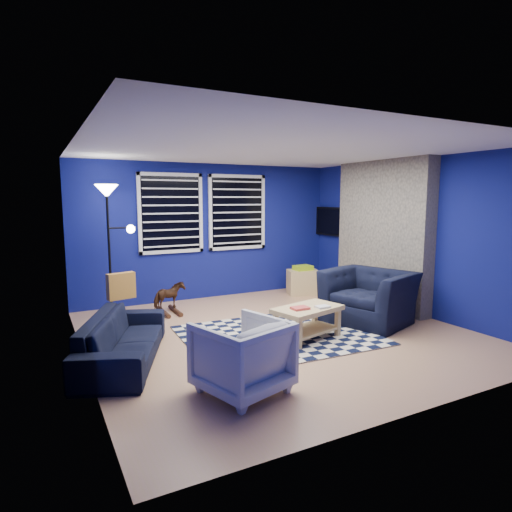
% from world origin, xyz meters
% --- Properties ---
extents(floor, '(5.00, 5.00, 0.00)m').
position_xyz_m(floor, '(0.00, 0.00, 0.00)').
color(floor, tan).
rests_on(floor, ground).
extents(ceiling, '(5.00, 5.00, 0.00)m').
position_xyz_m(ceiling, '(0.00, 0.00, 2.50)').
color(ceiling, white).
rests_on(ceiling, wall_back).
extents(wall_back, '(5.00, 0.00, 5.00)m').
position_xyz_m(wall_back, '(0.00, 2.50, 1.25)').
color(wall_back, navy).
rests_on(wall_back, floor).
extents(wall_left, '(0.00, 5.00, 5.00)m').
position_xyz_m(wall_left, '(-2.50, 0.00, 1.25)').
color(wall_left, navy).
rests_on(wall_left, floor).
extents(wall_right, '(0.00, 5.00, 5.00)m').
position_xyz_m(wall_right, '(2.50, 0.00, 1.25)').
color(wall_right, navy).
rests_on(wall_right, floor).
extents(fireplace, '(0.65, 2.00, 2.50)m').
position_xyz_m(fireplace, '(2.36, 0.50, 1.20)').
color(fireplace, gray).
rests_on(fireplace, floor).
extents(window_left, '(1.17, 0.06, 1.42)m').
position_xyz_m(window_left, '(-0.75, 2.46, 1.60)').
color(window_left, black).
rests_on(window_left, wall_back).
extents(window_right, '(1.17, 0.06, 1.42)m').
position_xyz_m(window_right, '(0.55, 2.46, 1.60)').
color(window_right, black).
rests_on(window_right, wall_back).
extents(tv, '(0.07, 1.00, 0.58)m').
position_xyz_m(tv, '(2.45, 2.00, 1.40)').
color(tv, black).
rests_on(tv, wall_right).
extents(rug, '(2.60, 2.12, 0.02)m').
position_xyz_m(rug, '(-0.06, -0.11, 0.01)').
color(rug, black).
rests_on(rug, floor).
extents(sofa, '(1.98, 1.36, 0.54)m').
position_xyz_m(sofa, '(-2.10, -0.08, 0.27)').
color(sofa, black).
rests_on(sofa, floor).
extents(armchair_big, '(1.48, 1.39, 0.78)m').
position_xyz_m(armchair_big, '(1.49, -0.17, 0.39)').
color(armchair_big, black).
rests_on(armchair_big, floor).
extents(armchair_bent, '(0.96, 0.97, 0.72)m').
position_xyz_m(armchair_bent, '(-1.23, -1.42, 0.36)').
color(armchair_bent, gray).
rests_on(armchair_bent, floor).
extents(rocking_horse, '(0.39, 0.57, 0.44)m').
position_xyz_m(rocking_horse, '(-1.04, 1.71, 0.29)').
color(rocking_horse, '#472D17').
rests_on(rocking_horse, floor).
extents(coffee_table, '(1.02, 0.73, 0.46)m').
position_xyz_m(coffee_table, '(0.22, -0.41, 0.32)').
color(coffee_table, '#D7B679').
rests_on(coffee_table, rug).
extents(cabinet, '(0.66, 0.54, 0.57)m').
position_xyz_m(cabinet, '(1.68, 1.88, 0.25)').
color(cabinet, '#D7B679').
rests_on(cabinet, floor).
extents(floor_lamp, '(0.56, 0.35, 2.07)m').
position_xyz_m(floor_lamp, '(-1.89, 1.89, 1.70)').
color(floor_lamp, black).
rests_on(floor_lamp, floor).
extents(throw_pillow, '(0.38, 0.20, 0.35)m').
position_xyz_m(throw_pillow, '(-1.95, 0.78, 0.71)').
color(throw_pillow, '#C7832E').
rests_on(throw_pillow, sofa).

